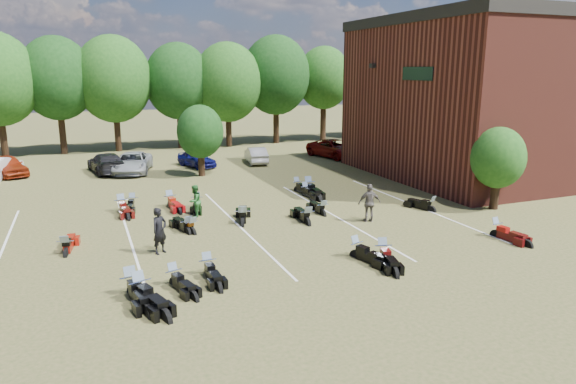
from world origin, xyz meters
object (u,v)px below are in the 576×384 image
person_green (195,201)px  motorcycle_3 (208,275)px  car_0 (7,166)px  car_4 (197,159)px  person_black (160,231)px  motorcycle_14 (122,212)px  motorcycle_0 (141,301)px  motorcycle_7 (66,255)px  person_grey (370,203)px

person_green → motorcycle_3: bearing=38.1°
car_0 → car_4: car_0 is taller
car_0 → car_4: size_ratio=1.13×
car_0 → car_4: 13.05m
person_black → motorcycle_14: size_ratio=0.82×
person_green → motorcycle_0: bearing=24.6°
motorcycle_7 → motorcycle_14: size_ratio=0.92×
motorcycle_3 → motorcycle_14: 10.30m
person_black → person_grey: person_black is taller
motorcycle_7 → person_green: bearing=-140.3°
car_4 → motorcycle_7: car_4 is taller
person_green → motorcycle_14: (-3.37, 2.38, -0.82)m
car_4 → motorcycle_14: car_4 is taller
person_black → motorcycle_7: person_black is taller
motorcycle_7 → person_grey: bearing=-173.2°
car_0 → motorcycle_3: bearing=-93.5°
person_grey → motorcycle_7: person_grey is taller
person_green → person_grey: bearing=109.2°
person_green → motorcycle_7: (-5.96, -3.60, -0.82)m
person_black → motorcycle_0: 4.52m
person_grey → motorcycle_0: bearing=38.9°
person_green → motorcycle_3: (-1.17, -7.68, -0.82)m
motorcycle_7 → motorcycle_3: bearing=148.1°
motorcycle_14 → person_grey: bearing=-35.7°
motorcycle_7 → motorcycle_14: motorcycle_14 is taller
car_0 → motorcycle_14: car_0 is taller
car_0 → person_grey: person_grey is taller
car_0 → person_grey: 26.00m
car_4 → person_green: bearing=-122.0°
car_0 → car_4: (12.97, -1.47, -0.08)m
car_0 → motorcycle_3: (8.80, -22.74, -0.73)m
person_black → person_green: size_ratio=1.16×
person_green → motorcycle_3: size_ratio=0.78×
motorcycle_0 → car_0: bearing=86.8°
car_4 → motorcycle_0: 23.53m
car_0 → person_green: size_ratio=2.61×
car_0 → motorcycle_7: car_0 is taller
motorcycle_0 → car_4: bearing=55.6°
car_0 → motorcycle_0: bearing=-99.9°
motorcycle_0 → person_green: bearing=49.9°
person_green → motorcycle_3: 7.82m
motorcycle_0 → motorcycle_7: 5.84m
person_black → motorcycle_7: (-3.54, 1.13, -0.95)m
person_black → motorcycle_0: person_black is taller
person_green → motorcycle_7: size_ratio=0.76×
person_grey → motorcycle_14: size_ratio=0.81×
person_green → person_grey: (7.69, -4.02, 0.12)m
car_0 → motorcycle_7: 19.10m
person_black → motorcycle_7: 3.84m
person_grey → motorcycle_14: 12.82m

